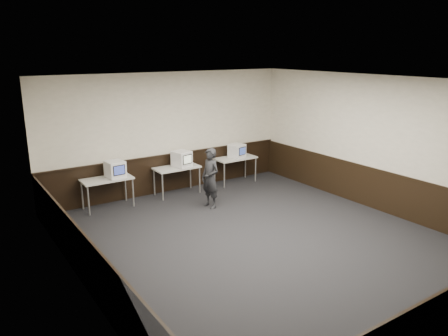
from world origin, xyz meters
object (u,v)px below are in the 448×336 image
(emac_left, at_px, (115,169))
(person, at_px, (210,178))
(desk_left, at_px, (107,181))
(emac_center, at_px, (182,159))
(emac_right, at_px, (237,151))
(desk_center, at_px, (177,170))
(desk_right, at_px, (235,160))

(emac_left, height_order, person, person)
(desk_left, bearing_deg, emac_center, -0.67)
(desk_left, distance_m, person, 2.50)
(person, bearing_deg, desk_left, -131.62)
(emac_right, bearing_deg, person, -156.77)
(desk_left, bearing_deg, desk_center, 0.00)
(desk_left, bearing_deg, emac_right, -0.08)
(emac_left, bearing_deg, emac_center, -5.44)
(emac_left, bearing_deg, desk_center, -4.61)
(emac_center, bearing_deg, emac_left, 165.83)
(desk_left, xyz_separation_m, desk_center, (1.90, 0.00, 0.00))
(emac_center, bearing_deg, person, -101.79)
(emac_right, bearing_deg, desk_right, 159.17)
(desk_right, xyz_separation_m, emac_right, (0.05, -0.01, 0.26))
(desk_center, xyz_separation_m, emac_right, (1.95, -0.01, 0.26))
(desk_center, distance_m, person, 1.36)
(desk_center, bearing_deg, desk_right, 0.00)
(desk_right, bearing_deg, desk_left, 180.00)
(desk_center, distance_m, emac_left, 1.71)
(desk_center, xyz_separation_m, emac_left, (-1.69, -0.03, 0.28))
(desk_right, height_order, emac_right, emac_right)
(emac_center, height_order, emac_right, emac_center)
(desk_right, bearing_deg, desk_center, 180.00)
(emac_center, bearing_deg, desk_center, 156.18)
(emac_center, distance_m, person, 1.34)
(desk_left, relative_size, desk_right, 1.00)
(emac_right, xyz_separation_m, person, (-1.74, -1.34, -0.20))
(desk_center, height_order, emac_left, emac_left)
(desk_center, xyz_separation_m, desk_right, (1.90, 0.00, 0.00))
(desk_right, xyz_separation_m, emac_left, (-3.59, -0.03, 0.28))
(emac_left, distance_m, person, 2.31)
(desk_left, bearing_deg, person, -32.55)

